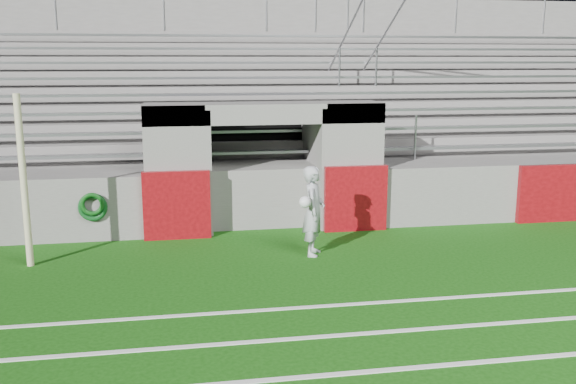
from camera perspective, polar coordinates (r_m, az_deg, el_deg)
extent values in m
plane|color=#12480C|center=(10.18, 0.64, -8.16)|extent=(90.00, 90.00, 0.00)
cylinder|color=beige|center=(11.54, -22.44, 0.84)|extent=(0.12, 0.12, 2.92)
cube|color=white|center=(7.49, 5.00, -15.79)|extent=(28.00, 0.09, 0.01)
cube|color=white|center=(8.36, 3.20, -12.70)|extent=(28.00, 0.09, 0.01)
cube|color=white|center=(9.26, 1.79, -10.19)|extent=(28.00, 0.09, 0.01)
cube|color=slate|center=(13.09, -9.96, 2.04)|extent=(1.20, 1.00, 2.60)
cube|color=slate|center=(13.56, 5.44, 2.50)|extent=(1.20, 1.00, 2.60)
cube|color=black|center=(14.88, -3.01, 3.16)|extent=(2.60, 0.20, 2.50)
cube|color=slate|center=(13.70, -7.24, 2.34)|extent=(0.10, 2.20, 2.50)
cube|color=slate|center=(13.99, 2.22, 2.62)|extent=(0.10, 2.20, 2.50)
cube|color=slate|center=(13.07, -2.16, 7.06)|extent=(4.80, 1.00, 0.40)
cube|color=slate|center=(17.01, -3.89, 3.88)|extent=(26.00, 8.00, 0.20)
cube|color=slate|center=(17.10, -3.86, 1.81)|extent=(26.00, 8.00, 1.05)
cube|color=#63080D|center=(12.66, -9.86, -1.16)|extent=(1.30, 0.15, 1.35)
cube|color=#63080D|center=(13.15, 6.02, -0.57)|extent=(1.30, 0.15, 1.35)
cube|color=#63080D|center=(15.12, 23.41, -0.06)|extent=(2.20, 0.15, 1.25)
cube|color=gray|center=(14.08, -2.64, 3.58)|extent=(23.00, 0.28, 0.06)
cube|color=slate|center=(14.92, -3.06, 3.92)|extent=(24.00, 0.75, 0.38)
cube|color=gray|center=(14.78, -3.03, 5.44)|extent=(23.00, 0.28, 0.06)
cube|color=slate|center=(15.64, -3.40, 4.98)|extent=(24.00, 0.75, 0.76)
cube|color=gray|center=(15.48, -3.38, 7.14)|extent=(23.00, 0.28, 0.06)
cube|color=slate|center=(16.36, -3.71, 5.94)|extent=(24.00, 0.75, 1.14)
cube|color=gray|center=(16.20, -3.70, 8.68)|extent=(23.00, 0.28, 0.06)
cube|color=slate|center=(17.09, -3.99, 6.82)|extent=(24.00, 0.75, 1.52)
cube|color=gray|center=(16.93, -4.00, 10.10)|extent=(23.00, 0.28, 0.06)
cube|color=slate|center=(17.81, -4.25, 7.63)|extent=(24.00, 0.75, 1.90)
cube|color=gray|center=(17.67, -4.28, 11.39)|extent=(23.00, 0.28, 0.06)
cube|color=slate|center=(18.55, -4.49, 8.37)|extent=(24.00, 0.75, 2.28)
cube|color=gray|center=(18.42, -4.53, 12.58)|extent=(23.00, 0.28, 0.06)
cube|color=slate|center=(19.28, -4.72, 9.06)|extent=(24.00, 0.75, 2.66)
cube|color=gray|center=(19.18, -4.77, 13.68)|extent=(23.00, 0.28, 0.06)
cube|color=slate|center=(19.95, -4.90, 9.33)|extent=(26.00, 0.60, 5.29)
cylinder|color=#A5A8AD|center=(14.31, 7.50, 4.75)|extent=(0.05, 0.05, 1.00)
cylinder|color=#A5A8AD|center=(17.10, 4.60, 11.04)|extent=(0.05, 0.05, 1.00)
cylinder|color=#A5A8AD|center=(20.06, 2.47, 15.50)|extent=(0.05, 0.05, 1.00)
cylinder|color=#A5A8AD|center=(17.10, 4.63, 12.72)|extent=(0.05, 6.02, 3.08)
cylinder|color=#A5A8AD|center=(14.64, 11.25, 4.78)|extent=(0.05, 0.05, 1.00)
cylinder|color=#A5A8AD|center=(17.37, 7.86, 10.98)|extent=(0.05, 0.05, 1.00)
cylinder|color=#A5A8AD|center=(20.30, 5.33, 15.42)|extent=(0.05, 0.05, 1.00)
cylinder|color=#A5A8AD|center=(17.37, 7.91, 12.63)|extent=(0.05, 6.02, 3.08)
cylinder|color=#A5A8AD|center=(19.87, -19.97, 15.02)|extent=(0.05, 0.05, 1.10)
cylinder|color=#A5A8AD|center=(19.61, -10.99, 15.54)|extent=(0.05, 0.05, 1.10)
cylinder|color=#A5A8AD|center=(19.80, -1.94, 15.70)|extent=(0.05, 0.05, 1.10)
cylinder|color=#A5A8AD|center=(20.43, 6.74, 15.51)|extent=(0.05, 0.05, 1.10)
cylinder|color=#A5A8AD|center=(21.47, 14.71, 15.03)|extent=(0.05, 0.05, 1.10)
cylinder|color=#A5A8AD|center=(22.86, 21.79, 14.37)|extent=(0.05, 0.05, 1.10)
imported|color=#B0B3BA|center=(11.44, 2.30, -1.68)|extent=(0.55, 0.68, 1.62)
sphere|color=white|center=(11.07, 1.53, -0.90)|extent=(0.21, 0.21, 0.21)
torus|color=#0E4618|center=(12.77, -16.97, -1.30)|extent=(0.55, 0.10, 0.55)
torus|color=#0E4612|center=(12.70, -17.01, -1.05)|extent=(0.45, 0.09, 0.45)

